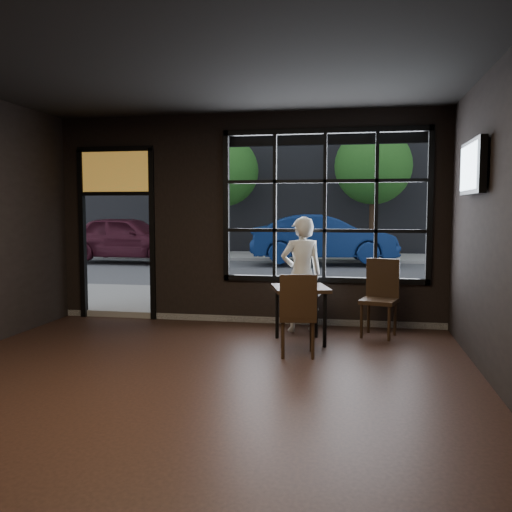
% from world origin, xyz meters
% --- Properties ---
extents(floor, '(6.00, 7.00, 0.02)m').
position_xyz_m(floor, '(0.00, 0.00, -0.01)').
color(floor, black).
rests_on(floor, ground).
extents(ceiling, '(6.00, 7.00, 0.02)m').
position_xyz_m(ceiling, '(0.00, 0.00, 3.21)').
color(ceiling, black).
rests_on(ceiling, ground).
extents(window_frame, '(3.06, 0.12, 2.28)m').
position_xyz_m(window_frame, '(1.20, 3.50, 1.80)').
color(window_frame, black).
rests_on(window_frame, ground).
extents(stained_transom, '(1.20, 0.06, 0.70)m').
position_xyz_m(stained_transom, '(-2.10, 3.50, 2.35)').
color(stained_transom, orange).
rests_on(stained_transom, ground).
extents(street_asphalt, '(60.00, 41.00, 0.04)m').
position_xyz_m(street_asphalt, '(0.00, 24.00, -0.02)').
color(street_asphalt, '#545456').
rests_on(street_asphalt, ground).
extents(building_across, '(28.00, 12.00, 15.00)m').
position_xyz_m(building_across, '(0.00, 23.00, 7.50)').
color(building_across, '#5B5956').
rests_on(building_across, ground).
extents(cafe_table, '(0.85, 0.85, 0.75)m').
position_xyz_m(cafe_table, '(0.96, 2.37, 0.37)').
color(cafe_table, black).
rests_on(cafe_table, floor).
extents(chair_near, '(0.49, 0.49, 1.00)m').
position_xyz_m(chair_near, '(0.99, 1.75, 0.50)').
color(chair_near, black).
rests_on(chair_near, floor).
extents(chair_window, '(0.57, 0.57, 1.06)m').
position_xyz_m(chair_window, '(1.98, 2.90, 0.53)').
color(chair_window, black).
rests_on(chair_window, floor).
extents(man, '(0.70, 0.57, 1.65)m').
position_xyz_m(man, '(0.91, 3.05, 0.82)').
color(man, silver).
rests_on(man, floor).
extents(hotdog, '(0.21, 0.17, 0.06)m').
position_xyz_m(hotdog, '(0.96, 2.56, 0.77)').
color(hotdog, tan).
rests_on(hotdog, cafe_table).
extents(cup, '(0.17, 0.17, 0.10)m').
position_xyz_m(cup, '(0.84, 2.25, 0.79)').
color(cup, silver).
rests_on(cup, cafe_table).
extents(tv, '(0.12, 1.02, 0.60)m').
position_xyz_m(tv, '(2.93, 1.80, 2.21)').
color(tv, black).
rests_on(tv, wall_right).
extents(navy_car, '(4.76, 2.29, 1.50)m').
position_xyz_m(navy_car, '(0.65, 12.55, 0.85)').
color(navy_car, navy).
rests_on(navy_car, street_asphalt).
extents(maroon_car, '(4.36, 1.92, 1.46)m').
position_xyz_m(maroon_car, '(-5.70, 12.11, 0.83)').
color(maroon_car, '#431421').
rests_on(maroon_car, street_asphalt).
extents(tree_left, '(2.65, 2.65, 4.52)m').
position_xyz_m(tree_left, '(-3.24, 15.24, 3.19)').
color(tree_left, '#332114').
rests_on(tree_left, street_asphalt).
extents(tree_right, '(2.74, 2.74, 4.68)m').
position_xyz_m(tree_right, '(2.25, 15.26, 3.30)').
color(tree_right, '#332114').
rests_on(tree_right, street_asphalt).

